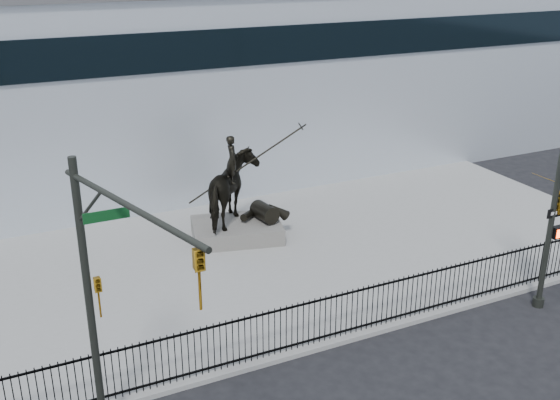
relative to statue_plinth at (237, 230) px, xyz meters
name	(u,v)px	position (x,y,z in m)	size (l,w,h in m)	color
ground	(358,364)	(-0.04, -9.12, -0.47)	(120.00, 120.00, 0.00)	black
plaza	(258,261)	(-0.04, -2.12, -0.40)	(30.00, 12.00, 0.15)	#959592
building	(154,81)	(-0.04, 10.88, 4.03)	(44.00, 14.00, 9.00)	silver
picket_fence	(337,315)	(-0.04, -7.87, 0.43)	(22.10, 0.10, 1.50)	black
statue_plinth	(237,230)	(0.00, 0.00, 0.00)	(3.44, 2.36, 0.64)	#615F59
equestrian_statue	(237,191)	(0.06, -0.02, 1.67)	(4.30, 3.20, 3.74)	black
traffic_signal_left	(107,302)	(-6.79, -9.74, 3.56)	(1.52, 4.84, 7.00)	#252722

